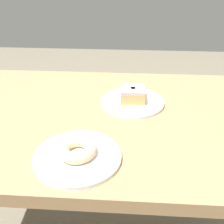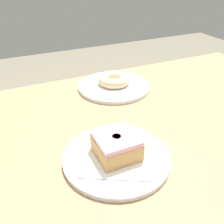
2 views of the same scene
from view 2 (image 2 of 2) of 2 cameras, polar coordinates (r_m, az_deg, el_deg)
The scene contains 7 objects.
table at distance 0.74m, azimuth 8.28°, elevation -9.73°, with size 1.21×0.75×0.73m.
plate_sugar_ring at distance 0.85m, azimuth 0.47°, elevation 5.81°, with size 0.24×0.24×0.01m, color white.
napkin_sugar_ring at distance 0.84m, azimuth 0.47°, elevation 6.26°, with size 0.15×0.15×0.00m, color white.
donut_sugar_ring at distance 0.84m, azimuth 0.48°, elevation 7.33°, with size 0.10×0.10×0.03m, color beige.
plate_glazed_square at distance 0.55m, azimuth 0.99°, elevation -10.21°, with size 0.23×0.23×0.01m, color white.
napkin_glazed_square at distance 0.55m, azimuth 1.00°, elevation -9.67°, with size 0.14×0.14×0.00m, color white.
donut_glazed_square at distance 0.53m, azimuth 1.02°, elevation -7.57°, with size 0.09×0.09×0.05m.
Camera 2 is at (-0.33, -0.46, 1.10)m, focal length 40.51 mm.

